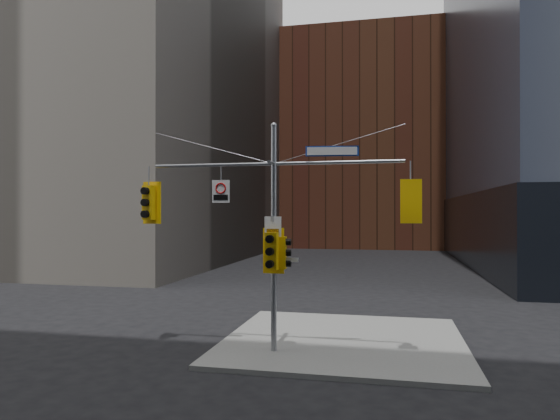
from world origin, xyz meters
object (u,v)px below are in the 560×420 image
at_px(traffic_light_west_arm, 149,203).
at_px(traffic_light_pole_front, 272,251).
at_px(signal_assembly, 274,214).
at_px(street_sign_blade, 332,151).
at_px(regulatory_sign_arm, 221,191).
at_px(traffic_light_pole_side, 284,253).
at_px(traffic_light_east_arm, 411,201).

distance_m(traffic_light_west_arm, traffic_light_pole_front, 4.53).
bearing_deg(traffic_light_pole_front, signal_assembly, 93.21).
distance_m(street_sign_blade, regulatory_sign_arm, 3.76).
bearing_deg(signal_assembly, traffic_light_pole_front, -89.92).
bearing_deg(street_sign_blade, signal_assembly, 172.99).
distance_m(signal_assembly, street_sign_blade, 2.66).
bearing_deg(traffic_light_pole_side, traffic_light_pole_front, 127.47).
bearing_deg(traffic_light_pole_front, traffic_light_pole_side, 43.69).
bearing_deg(traffic_light_west_arm, regulatory_sign_arm, 5.83).
xyz_separation_m(traffic_light_east_arm, traffic_light_pole_side, (-3.83, 0.01, -1.58)).
bearing_deg(traffic_light_pole_front, traffic_light_east_arm, 6.81).
bearing_deg(regulatory_sign_arm, traffic_light_west_arm, 179.18).
height_order(traffic_light_west_arm, traffic_light_east_arm, traffic_light_west_arm).
height_order(traffic_light_west_arm, regulatory_sign_arm, regulatory_sign_arm).
bearing_deg(signal_assembly, regulatory_sign_arm, -179.33).
distance_m(signal_assembly, traffic_light_west_arm, 4.28).
relative_size(signal_assembly, street_sign_blade, 4.96).
height_order(signal_assembly, traffic_light_pole_side, signal_assembly).
relative_size(signal_assembly, traffic_light_west_arm, 5.67).
distance_m(traffic_light_pole_side, street_sign_blade, 3.48).
bearing_deg(traffic_light_east_arm, signal_assembly, -3.03).
height_order(traffic_light_east_arm, traffic_light_pole_front, traffic_light_east_arm).
height_order(traffic_light_pole_front, regulatory_sign_arm, regulatory_sign_arm).
distance_m(traffic_light_west_arm, regulatory_sign_arm, 2.55).
bearing_deg(traffic_light_west_arm, street_sign_blade, 6.50).
height_order(signal_assembly, traffic_light_east_arm, signal_assembly).
distance_m(traffic_light_west_arm, street_sign_blade, 6.28).
distance_m(signal_assembly, traffic_light_east_arm, 4.17).
bearing_deg(signal_assembly, traffic_light_west_arm, 179.81).
bearing_deg(signal_assembly, traffic_light_east_arm, 0.01).
bearing_deg(street_sign_blade, traffic_light_east_arm, -7.15).
relative_size(traffic_light_pole_side, street_sign_blade, 0.62).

